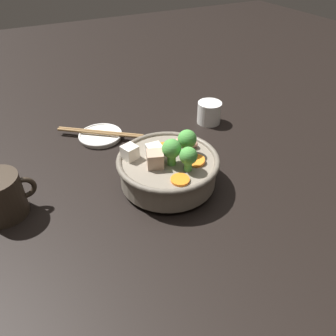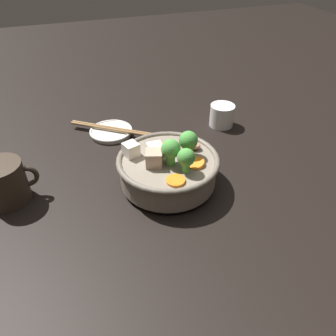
# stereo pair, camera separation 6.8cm
# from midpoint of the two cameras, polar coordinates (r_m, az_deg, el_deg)

# --- Properties ---
(ground_plane) EXTENTS (3.00, 3.00, 0.00)m
(ground_plane) POSITION_cam_midpoint_polar(r_m,az_deg,el_deg) (0.71, -2.76, -2.83)
(ground_plane) COLOR black
(stirfry_bowl) EXTENTS (0.21, 0.21, 0.12)m
(stirfry_bowl) POSITION_cam_midpoint_polar(r_m,az_deg,el_deg) (0.68, -2.81, 0.15)
(stirfry_bowl) COLOR slate
(stirfry_bowl) RESTS_ON ground_plane
(side_saucer) EXTENTS (0.11, 0.11, 0.01)m
(side_saucer) POSITION_cam_midpoint_polar(r_m,az_deg,el_deg) (0.88, -13.87, 5.43)
(side_saucer) COLOR white
(side_saucer) RESTS_ON ground_plane
(tea_cup) EXTENTS (0.07, 0.07, 0.06)m
(tea_cup) POSITION_cam_midpoint_polar(r_m,az_deg,el_deg) (0.92, 5.07, 9.57)
(tea_cup) COLOR white
(tea_cup) RESTS_ON ground_plane
(dark_mug) EXTENTS (0.11, 0.09, 0.09)m
(dark_mug) POSITION_cam_midpoint_polar(r_m,az_deg,el_deg) (0.70, -29.66, -4.43)
(dark_mug) COLOR #33281E
(dark_mug) RESTS_ON ground_plane
(chopsticks_pair) EXTENTS (0.19, 0.15, 0.01)m
(chopsticks_pair) POSITION_cam_midpoint_polar(r_m,az_deg,el_deg) (0.87, -13.96, 5.96)
(chopsticks_pair) COLOR olive
(chopsticks_pair) RESTS_ON side_saucer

